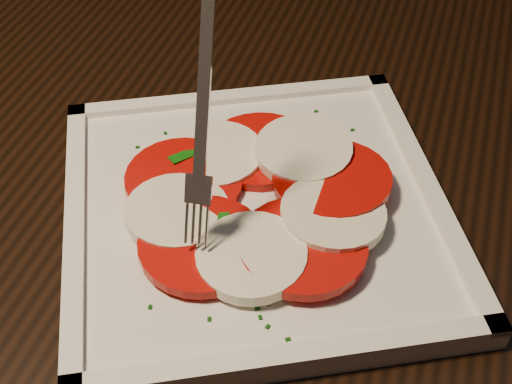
% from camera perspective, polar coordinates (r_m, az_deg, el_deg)
% --- Properties ---
extents(table, '(1.26, 0.89, 0.75)m').
position_cam_1_polar(table, '(0.70, -2.18, -2.15)').
color(table, black).
rests_on(table, ground).
extents(plate, '(0.38, 0.38, 0.01)m').
position_cam_1_polar(plate, '(0.56, 0.00, -1.64)').
color(plate, white).
rests_on(plate, table).
extents(caprese_salad, '(0.22, 0.25, 0.02)m').
position_cam_1_polar(caprese_salad, '(0.55, 0.01, -0.38)').
color(caprese_salad, '#C60604').
rests_on(caprese_salad, plate).
extents(fork, '(0.03, 0.07, 0.15)m').
position_cam_1_polar(fork, '(0.48, -4.09, 5.75)').
color(fork, white).
rests_on(fork, caprese_salad).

